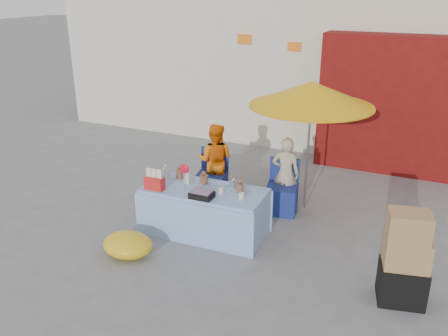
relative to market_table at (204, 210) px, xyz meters
The scene contains 9 objects.
ground 0.57m from the market_table, 70.95° to the right, with size 80.00×80.00×0.00m, color slate.
market_table is the anchor object (origin of this frame).
chair_left 1.22m from the market_table, 110.68° to the left, with size 0.55×0.54×0.85m.
chair_right 1.40m from the market_table, 54.07° to the left, with size 0.55×0.54×0.85m.
vendor_orange 1.37m from the market_table, 108.54° to the left, with size 0.63×0.49×1.29m, color orange.
vendor_beige 1.53m from the market_table, 56.98° to the left, with size 0.44×0.29×1.22m, color #C0AE88.
umbrella 2.37m from the market_table, 51.59° to the left, with size 1.90×1.90×2.09m.
box_stack 2.85m from the market_table, 10.35° to the right, with size 0.59×0.52×1.14m.
tarp_bundle 1.21m from the market_table, 123.07° to the right, with size 0.71×0.56×0.32m, color yellow.
Camera 1 is at (2.70, -5.11, 3.45)m, focal length 38.00 mm.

